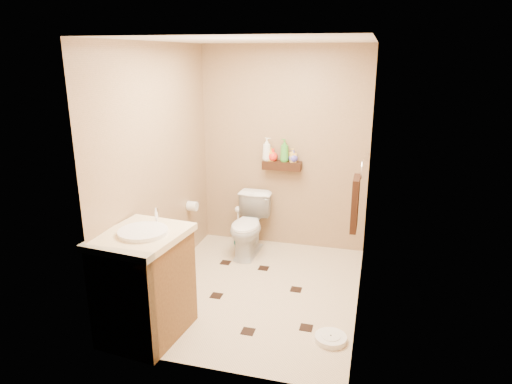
% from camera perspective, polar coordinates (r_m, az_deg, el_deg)
% --- Properties ---
extents(ground, '(2.50, 2.50, 0.00)m').
position_cam_1_polar(ground, '(4.71, 0.02, -12.15)').
color(ground, beige).
rests_on(ground, ground).
extents(wall_back, '(2.00, 0.04, 2.40)m').
position_cam_1_polar(wall_back, '(5.44, 3.47, 5.36)').
color(wall_back, '#A07E5B').
rests_on(wall_back, ground).
extents(wall_front, '(2.00, 0.04, 2.40)m').
position_cam_1_polar(wall_front, '(3.12, -5.97, -3.62)').
color(wall_front, '#A07E5B').
rests_on(wall_front, ground).
extents(wall_left, '(0.04, 2.50, 2.40)m').
position_cam_1_polar(wall_left, '(4.61, -12.07, 2.88)').
color(wall_left, '#A07E5B').
rests_on(wall_left, ground).
extents(wall_right, '(0.04, 2.50, 2.40)m').
position_cam_1_polar(wall_right, '(4.12, 13.58, 1.10)').
color(wall_right, '#A07E5B').
rests_on(wall_right, ground).
extents(ceiling, '(2.00, 2.50, 0.02)m').
position_cam_1_polar(ceiling, '(4.12, 0.03, 18.46)').
color(ceiling, white).
rests_on(ceiling, wall_back).
extents(wall_shelf, '(0.46, 0.14, 0.10)m').
position_cam_1_polar(wall_shelf, '(5.41, 3.26, 3.33)').
color(wall_shelf, '#391D0F').
rests_on(wall_shelf, wall_back).
extents(floor_accents, '(1.20, 1.33, 0.01)m').
position_cam_1_polar(floor_accents, '(4.65, 0.25, -12.51)').
color(floor_accents, black).
rests_on(floor_accents, ground).
extents(toilet, '(0.40, 0.70, 0.70)m').
position_cam_1_polar(toilet, '(5.37, -0.92, -4.23)').
color(toilet, white).
rests_on(toilet, ground).
extents(vanity, '(0.69, 0.81, 1.06)m').
position_cam_1_polar(vanity, '(3.95, -13.75, -11.03)').
color(vanity, brown).
rests_on(vanity, ground).
extents(bathroom_scale, '(0.29, 0.29, 0.05)m').
position_cam_1_polar(bathroom_scale, '(4.02, 9.32, -17.61)').
color(bathroom_scale, white).
rests_on(bathroom_scale, ground).
extents(toilet_brush, '(0.11, 0.11, 0.50)m').
position_cam_1_polar(toilet_brush, '(5.70, -2.23, -4.86)').
color(toilet_brush, '#1B6B6E').
rests_on(toilet_brush, ground).
extents(towel_ring, '(0.12, 0.30, 0.76)m').
position_cam_1_polar(towel_ring, '(4.44, 12.35, -1.12)').
color(towel_ring, silver).
rests_on(towel_ring, wall_right).
extents(toilet_paper, '(0.12, 0.11, 0.12)m').
position_cam_1_polar(toilet_paper, '(5.32, -7.96, -1.75)').
color(toilet_paper, white).
rests_on(toilet_paper, wall_left).
extents(bottle_a, '(0.13, 0.13, 0.28)m').
position_cam_1_polar(bottle_a, '(5.40, 1.36, 5.39)').
color(bottle_a, white).
rests_on(bottle_a, wall_shelf).
extents(bottle_b, '(0.07, 0.07, 0.16)m').
position_cam_1_polar(bottle_b, '(5.40, 1.91, 4.74)').
color(bottle_b, yellow).
rests_on(bottle_b, wall_shelf).
extents(bottle_c, '(0.16, 0.16, 0.15)m').
position_cam_1_polar(bottle_c, '(5.40, 2.13, 4.69)').
color(bottle_c, red).
rests_on(bottle_c, wall_shelf).
extents(bottle_d, '(0.14, 0.14, 0.27)m').
position_cam_1_polar(bottle_d, '(5.36, 3.58, 5.22)').
color(bottle_d, green).
rests_on(bottle_d, wall_shelf).
extents(bottle_e, '(0.10, 0.10, 0.16)m').
position_cam_1_polar(bottle_e, '(5.35, 4.62, 4.61)').
color(bottle_e, '#FFCC54').
rests_on(bottle_e, wall_shelf).
extents(bottle_f, '(0.12, 0.12, 0.14)m').
position_cam_1_polar(bottle_f, '(5.35, 4.69, 4.48)').
color(bottle_f, '#5C53D1').
rests_on(bottle_f, wall_shelf).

